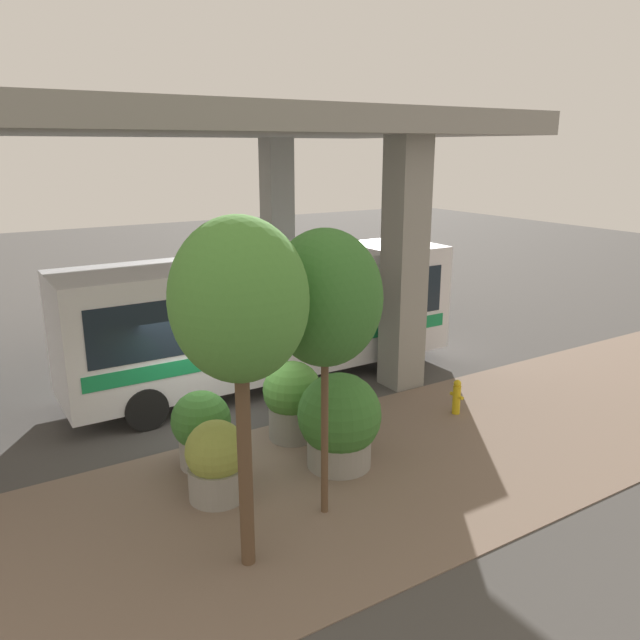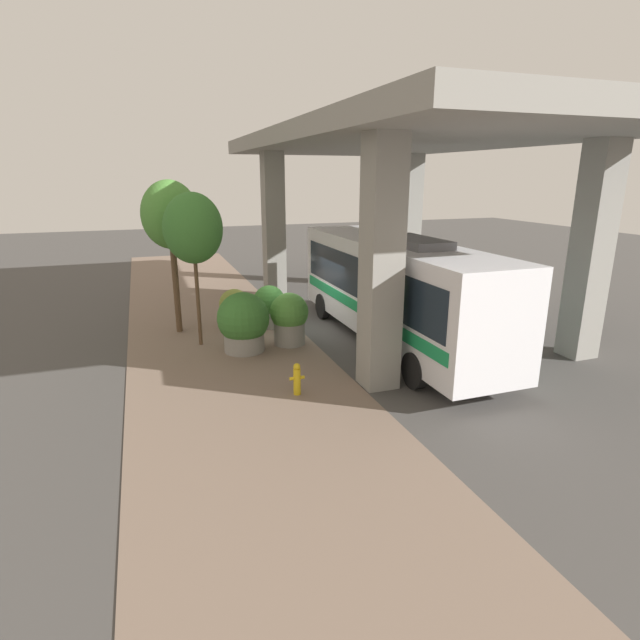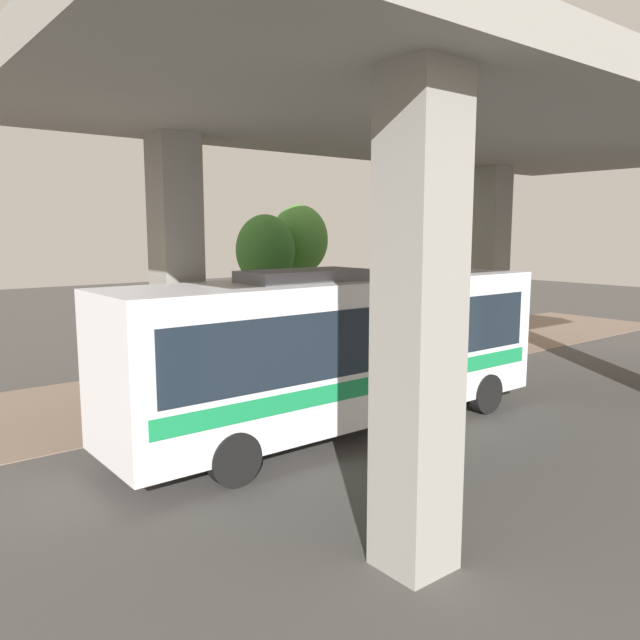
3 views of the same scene
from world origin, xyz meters
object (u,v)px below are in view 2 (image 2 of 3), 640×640
at_px(planter_extra, 235,310).
at_px(street_tree_far, 193,229).
at_px(bus, 395,286).
at_px(fire_hydrant, 297,379).
at_px(planter_front, 244,323).
at_px(street_tree_near, 170,216).
at_px(planter_back, 289,318).
at_px(planter_middle, 269,306).

height_order(planter_extra, street_tree_far, street_tree_far).
bearing_deg(planter_extra, bus, -36.58).
xyz_separation_m(fire_hydrant, street_tree_far, (-1.89, 4.93, 3.45)).
bearing_deg(street_tree_far, bus, -18.69).
height_order(planter_front, planter_extra, planter_front).
height_order(bus, street_tree_near, street_tree_near).
bearing_deg(planter_extra, fire_hydrant, -85.92).
bearing_deg(planter_back, planter_middle, 93.93).
bearing_deg(bus, planter_extra, 143.42).
distance_m(fire_hydrant, street_tree_near, 8.04).
relative_size(planter_front, street_tree_near, 0.36).
bearing_deg(planter_middle, street_tree_far, -155.88).
height_order(planter_back, street_tree_far, street_tree_far).
relative_size(bus, planter_back, 6.02).
distance_m(planter_middle, street_tree_near, 4.70).
distance_m(planter_middle, street_tree_far, 4.26).
xyz_separation_m(bus, planter_extra, (-4.72, 3.50, -1.27)).
relative_size(planter_middle, planter_extra, 1.06).
xyz_separation_m(fire_hydrant, planter_back, (0.96, 3.98, 0.48)).
bearing_deg(street_tree_far, planter_extra, 44.69).
height_order(bus, planter_middle, bus).
bearing_deg(bus, planter_middle, 136.37).
xyz_separation_m(bus, street_tree_far, (-6.16, 2.08, 1.88)).
height_order(fire_hydrant, planter_middle, planter_middle).
relative_size(fire_hydrant, street_tree_far, 0.17).
xyz_separation_m(planter_front, planter_extra, (0.17, 2.56, -0.23)).
xyz_separation_m(bus, planter_middle, (-3.45, 3.29, -1.17)).
xyz_separation_m(planter_back, street_tree_near, (-3.42, 2.70, 3.25)).
height_order(fire_hydrant, street_tree_far, street_tree_far).
height_order(planter_extra, street_tree_near, street_tree_near).
bearing_deg(street_tree_near, fire_hydrant, -69.85).
height_order(planter_middle, planter_extra, planter_middle).
bearing_deg(planter_front, planter_middle, 58.60).
distance_m(bus, planter_front, 5.09).
height_order(planter_back, street_tree_near, street_tree_near).
xyz_separation_m(planter_middle, street_tree_near, (-3.27, 0.54, 3.34)).
height_order(planter_middle, street_tree_far, street_tree_far).
height_order(street_tree_near, street_tree_far, street_tree_near).
relative_size(bus, street_tree_near, 1.99).
distance_m(planter_front, planter_back, 1.60).
relative_size(fire_hydrant, planter_back, 0.50).
xyz_separation_m(planter_middle, planter_extra, (-1.27, 0.21, -0.09)).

